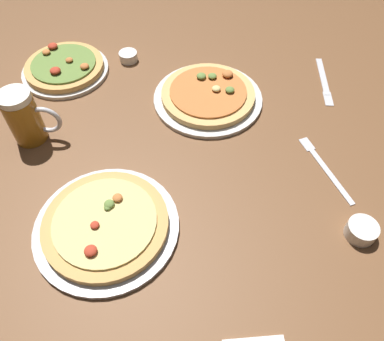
{
  "coord_description": "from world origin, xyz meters",
  "views": [
    {
      "loc": [
        0.03,
        -0.58,
        0.76
      ],
      "look_at": [
        0.0,
        0.0,
        0.02
      ],
      "focal_mm": 36.2,
      "sensor_mm": 36.0,
      "label": 1
    }
  ],
  "objects": [
    {
      "name": "beer_mug_dark",
      "position": [
        -0.43,
        0.1,
        0.07
      ],
      "size": [
        0.14,
        0.08,
        0.15
      ],
      "color": "#9E6619",
      "rests_on": "ground_plane"
    },
    {
      "name": "ramekin_sauce",
      "position": [
        -0.23,
        0.45,
        0.01
      ],
      "size": [
        0.06,
        0.06,
        0.03
      ],
      "primitive_type": "cylinder",
      "color": "white",
      "rests_on": "ground_plane"
    },
    {
      "name": "fork_left",
      "position": [
        0.33,
        0.04,
        0.0
      ],
      "size": [
        0.11,
        0.21,
        0.01
      ],
      "color": "silver",
      "rests_on": "ground_plane"
    },
    {
      "name": "ground_plane",
      "position": [
        0.0,
        0.0,
        -0.01
      ],
      "size": [
        2.4,
        2.4,
        0.03
      ],
      "primitive_type": "cube",
      "color": "brown"
    },
    {
      "name": "ramekin_butter",
      "position": [
        0.38,
        -0.14,
        0.02
      ],
      "size": [
        0.07,
        0.07,
        0.03
      ],
      "primitive_type": "cylinder",
      "color": "silver",
      "rests_on": "ground_plane"
    },
    {
      "name": "pizza_plate_far",
      "position": [
        0.03,
        0.28,
        0.02
      ],
      "size": [
        0.31,
        0.31,
        0.05
      ],
      "color": "silver",
      "rests_on": "ground_plane"
    },
    {
      "name": "pizza_plate_near",
      "position": [
        -0.18,
        -0.16,
        0.02
      ],
      "size": [
        0.32,
        0.32,
        0.05
      ],
      "color": "#B2B2B7",
      "rests_on": "ground_plane"
    },
    {
      "name": "pizza_plate_side",
      "position": [
        -0.41,
        0.38,
        0.02
      ],
      "size": [
        0.26,
        0.26,
        0.05
      ],
      "color": "silver",
      "rests_on": "ground_plane"
    },
    {
      "name": "knife_right",
      "position": [
        0.38,
        0.38,
        0.0
      ],
      "size": [
        0.02,
        0.22,
        0.01
      ],
      "color": "silver",
      "rests_on": "ground_plane"
    }
  ]
}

